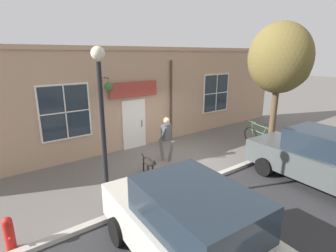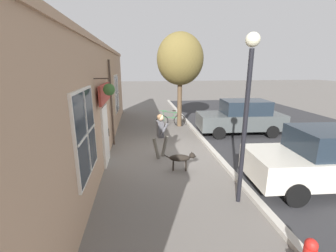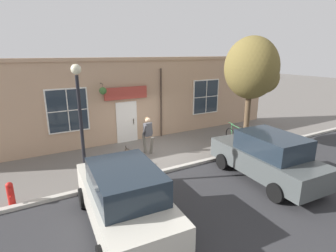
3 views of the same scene
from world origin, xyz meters
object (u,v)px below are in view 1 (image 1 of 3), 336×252
at_px(pedestrian_walking, 166,135).
at_px(dog_on_leash, 149,162).
at_px(parked_car_nearest_curb, 190,229).
at_px(street_tree_by_curb, 281,60).
at_px(street_lamp, 101,106).
at_px(leaning_bicycle, 260,136).
at_px(parked_car_mid_block, 323,159).
at_px(fire_hydrant, 9,233).

height_order(pedestrian_walking, dog_on_leash, pedestrian_walking).
height_order(pedestrian_walking, parked_car_nearest_curb, parked_car_nearest_curb).
distance_m(street_tree_by_curb, street_lamp, 7.87).
bearing_deg(street_tree_by_curb, pedestrian_walking, -109.03).
xyz_separation_m(pedestrian_walking, parked_car_nearest_curb, (4.51, -2.80, -0.15)).
relative_size(street_tree_by_curb, leaning_bicycle, 2.99).
xyz_separation_m(pedestrian_walking, street_tree_by_curb, (1.59, 4.62, 2.68)).
bearing_deg(pedestrian_walking, parked_car_mid_block, 30.57).
relative_size(street_tree_by_curb, street_lamp, 1.26).
xyz_separation_m(street_tree_by_curb, leaning_bicycle, (-0.54, -0.11, -3.33)).
bearing_deg(street_lamp, leaning_bicycle, 95.01).
relative_size(street_tree_by_curb, fire_hydrant, 6.77).
bearing_deg(fire_hydrant, street_tree_by_curb, 91.67).
bearing_deg(dog_on_leash, street_lamp, -60.57).
bearing_deg(street_tree_by_curb, parked_car_nearest_curb, -68.56).
distance_m(street_tree_by_curb, leaning_bicycle, 3.38).
xyz_separation_m(dog_on_leash, leaning_bicycle, (0.46, 5.69, -0.05)).
bearing_deg(leaning_bicycle, street_tree_by_curb, 11.81).
bearing_deg(fire_hydrant, pedestrian_walking, 109.11).
xyz_separation_m(parked_car_mid_block, street_lamp, (-2.73, -5.82, 1.89)).
xyz_separation_m(pedestrian_walking, street_lamp, (1.73, -3.19, 1.74)).
relative_size(leaning_bicycle, street_lamp, 0.42).
relative_size(pedestrian_walking, parked_car_nearest_curb, 0.39).
bearing_deg(street_tree_by_curb, street_lamp, -89.01).
relative_size(pedestrian_walking, street_tree_by_curb, 0.33).
distance_m(pedestrian_walking, leaning_bicycle, 4.68).
bearing_deg(street_lamp, street_tree_by_curb, 90.99).
bearing_deg(dog_on_leash, leaning_bicycle, 85.41).
relative_size(leaning_bicycle, parked_car_mid_block, 0.40).
height_order(dog_on_leash, street_tree_by_curb, street_tree_by_curb).
bearing_deg(street_tree_by_curb, leaning_bicycle, -168.19).
relative_size(dog_on_leash, street_lamp, 0.27).
bearing_deg(pedestrian_walking, dog_on_leash, -63.28).
bearing_deg(parked_car_nearest_curb, pedestrian_walking, 148.19).
bearing_deg(street_lamp, parked_car_mid_block, 64.92).
xyz_separation_m(dog_on_leash, street_tree_by_curb, (1.00, 5.81, 3.28)).
height_order(leaning_bicycle, parked_car_nearest_curb, parked_car_nearest_curb).
bearing_deg(pedestrian_walking, fire_hydrant, -70.89).
relative_size(pedestrian_walking, parked_car_mid_block, 0.39).
bearing_deg(dog_on_leash, parked_car_mid_block, 44.70).
distance_m(street_tree_by_curb, parked_car_mid_block, 4.49).
xyz_separation_m(dog_on_leash, fire_hydrant, (1.29, -4.26, -0.03)).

